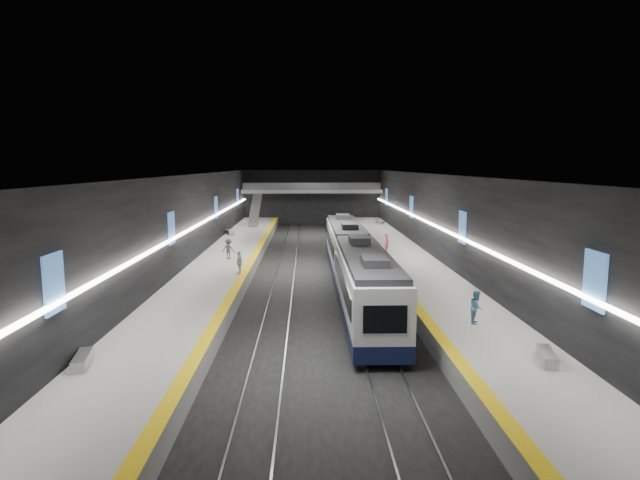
{
  "coord_description": "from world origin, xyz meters",
  "views": [
    {
      "loc": [
        -0.76,
        -44.13,
        8.75
      ],
      "look_at": [
        0.4,
        2.35,
        2.2
      ],
      "focal_mm": 30.0,
      "sensor_mm": 36.0,
      "label": 1
    }
  ],
  "objects_px": {
    "bench_left_far": "(230,232)",
    "bench_right_near": "(547,357)",
    "escalator": "(255,210)",
    "passenger_right_a": "(387,243)",
    "train": "(354,260)",
    "passenger_left_a": "(239,263)",
    "bench_right_far": "(380,222)",
    "passenger_right_b": "(477,308)",
    "bench_left_near": "(82,360)",
    "passenger_left_b": "(229,249)"
  },
  "relations": [
    {
      "from": "bench_right_near",
      "to": "passenger_right_a",
      "type": "relative_size",
      "value": 1.14
    },
    {
      "from": "bench_left_far",
      "to": "passenger_right_b",
      "type": "height_order",
      "value": "passenger_right_b"
    },
    {
      "from": "escalator",
      "to": "bench_left_far",
      "type": "bearing_deg",
      "value": -100.23
    },
    {
      "from": "passenger_right_a",
      "to": "passenger_left_a",
      "type": "distance_m",
      "value": 15.17
    },
    {
      "from": "escalator",
      "to": "bench_right_far",
      "type": "height_order",
      "value": "escalator"
    },
    {
      "from": "passenger_right_a",
      "to": "escalator",
      "type": "bearing_deg",
      "value": 48.4
    },
    {
      "from": "train",
      "to": "passenger_left_b",
      "type": "height_order",
      "value": "train"
    },
    {
      "from": "bench_left_near",
      "to": "bench_right_near",
      "type": "relative_size",
      "value": 0.98
    },
    {
      "from": "bench_left_far",
      "to": "bench_right_near",
      "type": "relative_size",
      "value": 1.08
    },
    {
      "from": "passenger_right_a",
      "to": "passenger_right_b",
      "type": "height_order",
      "value": "passenger_right_a"
    },
    {
      "from": "bench_left_near",
      "to": "bench_right_far",
      "type": "height_order",
      "value": "bench_left_near"
    },
    {
      "from": "bench_right_far",
      "to": "passenger_left_a",
      "type": "height_order",
      "value": "passenger_left_a"
    },
    {
      "from": "bench_right_far",
      "to": "passenger_left_b",
      "type": "xyz_separation_m",
      "value": [
        -16.16,
        -26.3,
        0.63
      ]
    },
    {
      "from": "bench_left_far",
      "to": "passenger_right_a",
      "type": "xyz_separation_m",
      "value": [
        15.78,
        -12.67,
        0.58
      ]
    },
    {
      "from": "bench_right_near",
      "to": "passenger_left_a",
      "type": "distance_m",
      "value": 22.7
    },
    {
      "from": "bench_left_near",
      "to": "bench_right_far",
      "type": "xyz_separation_m",
      "value": [
        18.44,
        49.91,
        -0.02
      ]
    },
    {
      "from": "bench_left_far",
      "to": "passenger_right_a",
      "type": "height_order",
      "value": "passenger_right_a"
    },
    {
      "from": "escalator",
      "to": "bench_right_near",
      "type": "xyz_separation_m",
      "value": [
        16.22,
        -50.12,
        -1.67
      ]
    },
    {
      "from": "passenger_right_b",
      "to": "passenger_left_a",
      "type": "relative_size",
      "value": 0.98
    },
    {
      "from": "passenger_right_a",
      "to": "passenger_left_a",
      "type": "xyz_separation_m",
      "value": [
        -11.97,
        -9.31,
        0.0
      ]
    },
    {
      "from": "escalator",
      "to": "passenger_right_a",
      "type": "bearing_deg",
      "value": -59.09
    },
    {
      "from": "bench_left_near",
      "to": "passenger_right_b",
      "type": "bearing_deg",
      "value": 5.28
    },
    {
      "from": "bench_left_far",
      "to": "bench_right_near",
      "type": "bearing_deg",
      "value": -85.74
    },
    {
      "from": "train",
      "to": "passenger_right_a",
      "type": "bearing_deg",
      "value": 69.51
    },
    {
      "from": "bench_right_near",
      "to": "passenger_right_a",
      "type": "height_order",
      "value": "passenger_right_a"
    },
    {
      "from": "passenger_left_a",
      "to": "bench_left_far",
      "type": "bearing_deg",
      "value": -157.64
    },
    {
      "from": "passenger_left_a",
      "to": "bench_right_far",
      "type": "bearing_deg",
      "value": 168.35
    },
    {
      "from": "bench_left_near",
      "to": "bench_right_far",
      "type": "relative_size",
      "value": 1.09
    },
    {
      "from": "bench_right_near",
      "to": "passenger_left_b",
      "type": "bearing_deg",
      "value": 137.69
    },
    {
      "from": "train",
      "to": "passenger_right_a",
      "type": "distance_m",
      "value": 11.1
    },
    {
      "from": "passenger_right_a",
      "to": "bench_right_near",
      "type": "bearing_deg",
      "value": -157.55
    },
    {
      "from": "escalator",
      "to": "bench_right_far",
      "type": "bearing_deg",
      "value": -0.43
    },
    {
      "from": "train",
      "to": "bench_left_far",
      "type": "xyz_separation_m",
      "value": [
        -11.9,
        23.06,
        -0.95
      ]
    },
    {
      "from": "bench_right_near",
      "to": "train",
      "type": "bearing_deg",
      "value": 124.38
    },
    {
      "from": "train",
      "to": "bench_left_far",
      "type": "height_order",
      "value": "train"
    },
    {
      "from": "passenger_left_b",
      "to": "bench_right_far",
      "type": "bearing_deg",
      "value": -103.92
    },
    {
      "from": "escalator",
      "to": "train",
      "type": "bearing_deg",
      "value": -73.42
    },
    {
      "from": "train",
      "to": "passenger_left_a",
      "type": "height_order",
      "value": "train"
    },
    {
      "from": "train",
      "to": "passenger_left_a",
      "type": "bearing_deg",
      "value": 172.42
    },
    {
      "from": "escalator",
      "to": "bench_left_far",
      "type": "relative_size",
      "value": 3.89
    },
    {
      "from": "escalator",
      "to": "passenger_right_a",
      "type": "distance_m",
      "value": 27.05
    },
    {
      "from": "passenger_left_a",
      "to": "bench_right_near",
      "type": "bearing_deg",
      "value": 51.61
    },
    {
      "from": "passenger_left_a",
      "to": "passenger_right_b",
      "type": "bearing_deg",
      "value": 59.22
    },
    {
      "from": "passenger_right_a",
      "to": "passenger_left_b",
      "type": "xyz_separation_m",
      "value": [
        -13.6,
        -3.23,
        0.01
      ]
    },
    {
      "from": "bench_left_far",
      "to": "passenger_left_a",
      "type": "relative_size",
      "value": 1.24
    },
    {
      "from": "train",
      "to": "passenger_right_b",
      "type": "relative_size",
      "value": 18.37
    },
    {
      "from": "train",
      "to": "bench_left_near",
      "type": "distance_m",
      "value": 20.39
    },
    {
      "from": "train",
      "to": "passenger_right_a",
      "type": "relative_size",
      "value": 18.07
    },
    {
      "from": "train",
      "to": "passenger_left_a",
      "type": "relative_size",
      "value": 18.06
    },
    {
      "from": "bench_left_far",
      "to": "passenger_left_b",
      "type": "height_order",
      "value": "passenger_left_b"
    }
  ]
}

